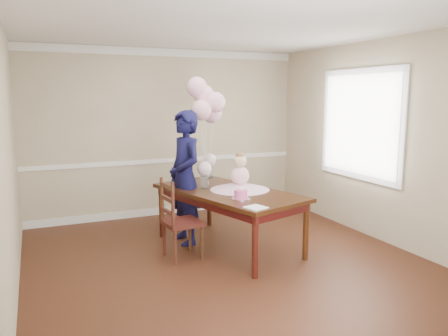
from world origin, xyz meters
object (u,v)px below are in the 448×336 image
(dining_chair_seat, at_px, (183,223))
(woman, at_px, (185,178))
(dining_table_top, at_px, (228,192))
(birthday_cake, at_px, (241,194))

(dining_chair_seat, bearing_deg, woman, 62.09)
(dining_table_top, relative_size, dining_chair_seat, 4.74)
(birthday_cake, relative_size, woman, 0.09)
(birthday_cake, bearing_deg, woman, 112.51)
(dining_chair_seat, xyz_separation_m, woman, (0.21, 0.52, 0.45))
(dining_chair_seat, distance_m, woman, 0.72)
(birthday_cake, height_order, dining_chair_seat, birthday_cake)
(dining_table_top, xyz_separation_m, birthday_cake, (-0.06, -0.49, 0.08))
(dining_table_top, bearing_deg, birthday_cake, -113.96)
(dining_table_top, xyz_separation_m, dining_chair_seat, (-0.65, -0.11, -0.30))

